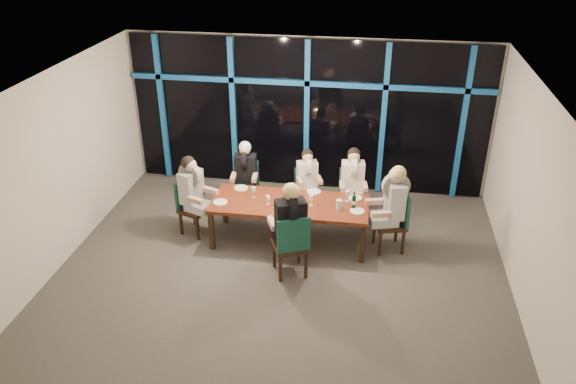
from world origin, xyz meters
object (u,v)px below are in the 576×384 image
(chair_near_mid, at_px, (291,243))
(diner_far_mid, at_px, (307,173))
(wine_bottle, at_px, (354,202))
(water_pitcher, at_px, (339,205))
(diner_end_left, at_px, (193,184))
(dining_table, at_px, (290,206))
(diner_near_mid, at_px, (290,215))
(diner_far_right, at_px, (353,175))
(chair_far_mid, at_px, (306,189))
(chair_far_right, at_px, (351,192))
(diner_end_right, at_px, (393,196))
(chair_end_right, at_px, (396,218))
(diner_far_left, at_px, (245,167))
(chair_end_left, at_px, (191,204))
(chair_far_left, at_px, (247,183))

(chair_near_mid, xyz_separation_m, diner_far_mid, (-0.01, 1.95, 0.23))
(wine_bottle, distance_m, water_pitcher, 0.25)
(chair_near_mid, distance_m, diner_end_left, 2.13)
(wine_bottle, bearing_deg, diner_far_mid, 131.64)
(dining_table, relative_size, diner_near_mid, 2.46)
(diner_far_right, xyz_separation_m, water_pitcher, (-0.16, -0.99, -0.07))
(chair_near_mid, bearing_deg, chair_far_mid, -112.68)
(chair_far_right, xyz_separation_m, diner_near_mid, (-0.83, -1.85, 0.50))
(chair_far_mid, bearing_deg, diner_near_mid, -108.51)
(dining_table, relative_size, diner_end_right, 2.58)
(dining_table, bearing_deg, chair_end_right, 1.80)
(dining_table, distance_m, chair_far_mid, 1.06)
(diner_far_right, relative_size, wine_bottle, 3.05)
(dining_table, xyz_separation_m, diner_far_mid, (0.17, 0.97, 0.16))
(chair_far_right, height_order, diner_near_mid, diner_near_mid)
(chair_end_right, xyz_separation_m, diner_far_left, (-2.71, 0.87, 0.32))
(chair_near_mid, height_order, diner_far_left, diner_far_left)
(chair_end_right, bearing_deg, diner_far_left, -123.83)
(chair_end_left, xyz_separation_m, diner_end_right, (3.40, -0.02, 0.44))
(diner_far_left, bearing_deg, water_pitcher, -35.18)
(water_pitcher, bearing_deg, chair_near_mid, -146.35)
(diner_end_left, height_order, diner_end_right, diner_end_right)
(diner_far_left, xyz_separation_m, diner_end_left, (-0.70, -0.91, 0.04))
(diner_far_right, bearing_deg, chair_far_mid, 161.56)
(diner_far_right, distance_m, diner_end_right, 1.08)
(diner_end_right, bearing_deg, diner_near_mid, -74.45)
(diner_end_left, bearing_deg, diner_far_right, -50.69)
(diner_end_right, xyz_separation_m, wine_bottle, (-0.61, -0.06, -0.12))
(chair_near_mid, height_order, diner_far_right, diner_far_right)
(diner_far_mid, distance_m, diner_near_mid, 1.87)
(dining_table, distance_m, chair_end_right, 1.75)
(chair_near_mid, relative_size, wine_bottle, 3.55)
(diner_far_mid, bearing_deg, wine_bottle, -66.78)
(dining_table, bearing_deg, diner_far_right, 41.68)
(chair_far_mid, xyz_separation_m, wine_bottle, (0.91, -1.06, 0.38))
(diner_far_left, xyz_separation_m, diner_near_mid, (1.11, -1.83, 0.14))
(diner_far_left, height_order, diner_end_left, diner_end_left)
(diner_far_mid, bearing_deg, chair_far_right, -19.14)
(chair_far_left, bearing_deg, diner_near_mid, -64.59)
(dining_table, xyz_separation_m, diner_end_right, (1.66, 0.03, 0.30))
(chair_far_mid, bearing_deg, wine_bottle, -67.98)
(diner_far_left, xyz_separation_m, wine_bottle, (2.02, -0.96, -0.03))
(dining_table, height_order, water_pitcher, water_pitcher)
(diner_end_right, xyz_separation_m, diner_near_mid, (-1.52, -0.93, 0.05))
(diner_far_right, bearing_deg, diner_far_mid, 166.09)
(chair_far_mid, height_order, diner_near_mid, diner_near_mid)
(chair_far_mid, height_order, diner_far_right, diner_far_right)
(chair_far_mid, bearing_deg, chair_far_right, -23.98)
(diner_end_right, height_order, diner_near_mid, diner_near_mid)
(diner_near_mid, distance_m, water_pitcher, 1.05)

